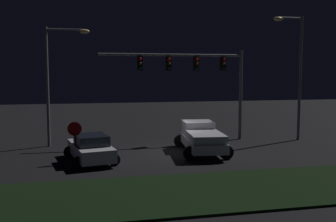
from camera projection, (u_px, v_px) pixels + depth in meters
The scene contains 8 objects.
ground_plane at pixel (170, 152), 23.70m from camera, with size 80.00×80.00×0.00m, color black.
grass_median at pixel (214, 190), 15.77m from camera, with size 24.12×5.31×0.10m, color black.
pickup_truck at pixel (201, 136), 23.54m from camera, with size 3.24×5.57×1.80m.
car_sedan at pixel (91, 148), 21.09m from camera, with size 3.02×4.66×1.51m.
traffic_signal_gantry at pixel (197, 70), 27.14m from camera, with size 10.32×0.56×6.50m.
street_lamp_left at pixel (57, 71), 25.19m from camera, with size 2.89×0.44×7.83m.
street_lamp_right at pixel (295, 64), 27.42m from camera, with size 2.29×0.44×8.86m.
stop_sign at pixel (75, 134), 20.79m from camera, with size 0.76×0.08×2.23m.
Camera 1 is at (-5.12, -22.77, 4.85)m, focal length 41.13 mm.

